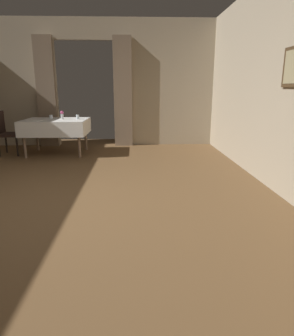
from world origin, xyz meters
TOP-DOWN VIEW (x-y plane):
  - ground at (0.00, 0.00)m, footprint 10.08×10.08m
  - wall_back at (0.00, 4.18)m, footprint 6.40×0.27m
  - dining_table_mid at (-0.49, 3.06)m, footprint 1.34×1.06m
  - chair_mid_left at (-1.55, 3.03)m, footprint 0.44×0.44m
  - flower_vase_mid at (-0.36, 3.13)m, footprint 0.07×0.07m
  - glass_mid_b at (-0.03, 3.10)m, footprint 0.07×0.07m
  - plate_mid_c at (-0.81, 2.86)m, footprint 0.24×0.24m
  - glass_mid_d at (-0.62, 3.20)m, footprint 0.07×0.07m

SIDE VIEW (x-z plane):
  - ground at x=0.00m, z-range 0.00..0.00m
  - chair_mid_left at x=-1.55m, z-range 0.05..0.98m
  - dining_table_mid at x=-0.49m, z-range 0.28..1.03m
  - plate_mid_c at x=-0.81m, z-range 0.75..0.76m
  - glass_mid_d at x=-0.62m, z-range 0.75..0.84m
  - glass_mid_b at x=-0.03m, z-range 0.75..0.85m
  - flower_vase_mid at x=-0.36m, z-range 0.76..0.93m
  - wall_back at x=0.00m, z-range 0.02..3.02m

